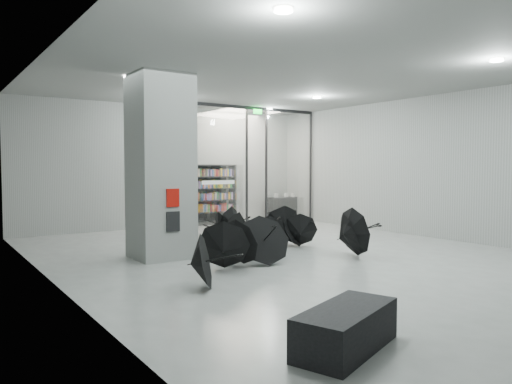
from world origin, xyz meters
TOP-DOWN VIEW (x-y plane):
  - room at (0.00, 0.00)m, footprint 14.00×14.02m
  - column at (-2.50, 2.00)m, footprint 1.20×1.20m
  - fire_cabinet at (-2.50, 1.38)m, footprint 0.28×0.04m
  - info_panel at (-2.50, 1.38)m, footprint 0.30×0.03m
  - exit_sign at (2.40, 5.30)m, footprint 0.30×0.06m
  - glass_partition at (2.39, 5.50)m, footprint 5.06×0.08m
  - bench at (-3.05, -4.19)m, footprint 1.57×1.07m
  - bookshelf at (1.40, 6.75)m, footprint 1.92×0.61m
  - shop_counter at (4.50, 6.54)m, footprint 1.51×0.88m
  - umbrella_cluster at (-0.54, 0.79)m, footprint 5.28×4.14m

SIDE VIEW (x-z plane):
  - bench at x=-3.05m, z-range 0.00..0.46m
  - umbrella_cluster at x=-0.54m, z-range -0.34..0.95m
  - shop_counter at x=4.50m, z-range 0.00..0.85m
  - info_panel at x=-2.50m, z-range 0.64..1.06m
  - bookshelf at x=1.40m, z-range 0.00..2.07m
  - fire_cabinet at x=-2.50m, z-range 1.16..1.54m
  - column at x=-2.50m, z-range 0.00..4.00m
  - glass_partition at x=2.39m, z-range 0.18..4.18m
  - room at x=0.00m, z-range 0.84..4.85m
  - exit_sign at x=2.40m, z-range 3.74..3.90m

